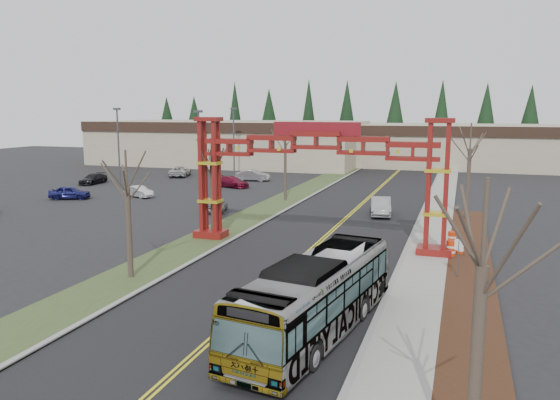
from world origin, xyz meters
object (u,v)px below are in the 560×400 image
at_px(parked_car_mid_b, 70,192).
at_px(street_sign, 459,250).
at_px(parked_car_far_a, 253,175).
at_px(light_pole_far, 234,136).
at_px(barrel_mid, 460,248).
at_px(bare_tree_right_far, 470,149).
at_px(silver_sedan, 381,206).
at_px(bare_tree_right_near, 482,268).
at_px(bare_tree_median_far, 285,144).
at_px(light_pole_near, 199,149).
at_px(gateway_arch, 316,161).
at_px(transit_bus, 316,296).
at_px(parked_car_near_b, 139,192).
at_px(parked_car_far_b, 180,171).
at_px(retail_building_east, 467,146).
at_px(bare_tree_median_mid, 212,167).
at_px(barrel_north, 452,239).
at_px(parked_car_far_c, 93,179).
at_px(bare_tree_median_near, 127,189).
at_px(parked_car_mid_a, 232,182).
at_px(barrel_south, 451,249).
at_px(light_pole_mid, 118,141).
at_px(retail_building_west, 231,142).
at_px(parked_car_near_a, 218,205).

xyz_separation_m(parked_car_mid_b, street_sign, (39.68, -16.13, 0.91)).
xyz_separation_m(parked_car_far_a, light_pole_far, (-5.39, 6.21, 4.89)).
bearing_deg(barrel_mid, bare_tree_right_far, 88.02).
relative_size(silver_sedan, bare_tree_right_near, 0.62).
xyz_separation_m(bare_tree_median_far, street_sign, (17.51, -22.41, -4.29)).
height_order(light_pole_near, light_pole_far, light_pole_far).
distance_m(gateway_arch, transit_bus, 15.72).
bearing_deg(barrel_mid, parked_car_near_b, 156.96).
relative_size(parked_car_mid_b, light_pole_far, 0.43).
xyz_separation_m(parked_car_far_b, street_sign, (38.46, -38.03, 0.90)).
xyz_separation_m(retail_building_east, street_sign, (-0.49, -66.54, -1.89)).
relative_size(retail_building_east, light_pole_near, 4.04).
bearing_deg(bare_tree_right_near, bare_tree_median_far, 113.67).
relative_size(bare_tree_median_mid, light_pole_far, 0.76).
relative_size(light_pole_near, barrel_north, 8.93).
relative_size(bare_tree_right_far, street_sign, 3.69).
bearing_deg(transit_bus, light_pole_near, 133.42).
bearing_deg(parked_car_far_c, silver_sedan, -16.30).
relative_size(bare_tree_median_near, bare_tree_median_far, 0.92).
bearing_deg(parked_car_near_b, light_pole_near, -74.69).
bearing_deg(parked_car_far_a, gateway_arch, -160.31).
height_order(barrel_mid, barrel_north, barrel_north).
height_order(gateway_arch, parked_car_mid_a, gateway_arch).
xyz_separation_m(light_pole_near, barrel_south, (25.20, -14.45, -4.89)).
bearing_deg(light_pole_near, street_sign, -36.53).
bearing_deg(light_pole_far, bare_tree_median_mid, -68.92).
bearing_deg(bare_tree_median_near, bare_tree_right_far, 52.54).
bearing_deg(barrel_south, barrel_mid, 57.03).
xyz_separation_m(light_pole_mid, barrel_south, (40.88, -23.07, -5.05)).
relative_size(parked_car_mid_b, barrel_mid, 4.30).
height_order(bare_tree_median_near, street_sign, bare_tree_median_near).
relative_size(retail_building_west, barrel_south, 41.63).
bearing_deg(parked_car_far_a, parked_car_near_a, -175.43).
bearing_deg(bare_tree_median_mid, bare_tree_median_near, -90.00).
height_order(parked_car_far_a, light_pole_mid, light_pole_mid).
xyz_separation_m(bare_tree_median_far, bare_tree_right_far, (18.00, -4.70, 0.21)).
relative_size(bare_tree_right_far, barrel_mid, 8.49).
xyz_separation_m(parked_car_near_b, parked_car_mid_b, (-6.23, -3.53, 0.10)).
bearing_deg(parked_car_far_b, bare_tree_median_mid, 105.61).
height_order(gateway_arch, light_pole_mid, light_pole_mid).
relative_size(parked_car_far_c, barrel_north, 4.31).
xyz_separation_m(parked_car_mid_b, light_pole_near, (14.00, 2.88, 4.72)).
bearing_deg(parked_car_near_b, barrel_mid, -92.99).
height_order(parked_car_near_a, parked_car_far_a, parked_car_far_a).
distance_m(gateway_arch, light_pole_far, 44.42).
bearing_deg(bare_tree_median_near, retail_building_west, 108.88).
height_order(gateway_arch, bare_tree_median_mid, gateway_arch).
xyz_separation_m(bare_tree_right_near, barrel_north, (-0.97, 26.25, -5.36)).
bearing_deg(parked_car_far_c, transit_bus, -45.44).
distance_m(bare_tree_median_near, bare_tree_right_far, 29.61).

